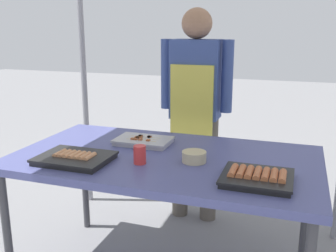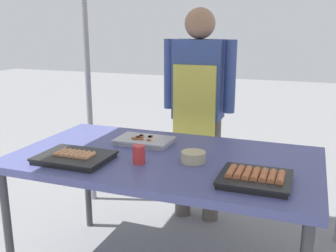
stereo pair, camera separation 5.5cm
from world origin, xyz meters
name	(u,v)px [view 1 (the left image)]	position (x,y,z in m)	size (l,w,h in m)	color
stall_table	(165,165)	(0.00, 0.00, 0.70)	(1.60, 0.90, 0.75)	#4C518C
tray_grilled_sausages	(75,158)	(-0.40, -0.24, 0.77)	(0.36, 0.28, 0.05)	black
tray_meat_skewers	(143,141)	(-0.19, 0.16, 0.77)	(0.32, 0.21, 0.04)	#ADADB2
tray_pork_links	(257,177)	(0.50, -0.21, 0.77)	(0.31, 0.28, 0.05)	black
condiment_bowl	(194,157)	(0.17, -0.05, 0.78)	(0.12, 0.12, 0.05)	#BFB28C
drink_cup_near_edge	(140,155)	(-0.08, -0.16, 0.80)	(0.06, 0.06, 0.09)	red
vendor_woman	(195,100)	(-0.05, 0.80, 0.91)	(0.52, 0.23, 1.54)	#595147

